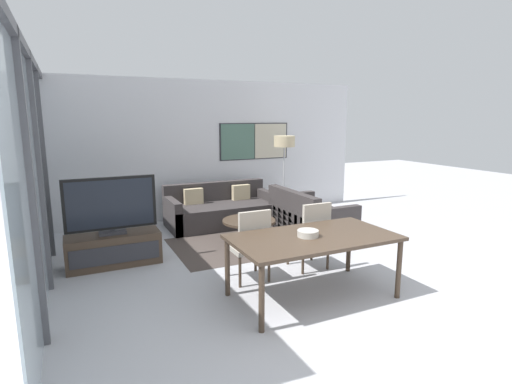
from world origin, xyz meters
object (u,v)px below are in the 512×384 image
at_px(sofa_main, 221,211).
at_px(sofa_side, 308,218).
at_px(dining_chair_centre, 311,232).
at_px(tv_console, 114,249).
at_px(dining_table, 313,241).
at_px(television, 111,206).
at_px(floor_lamp, 284,146).
at_px(coffee_table, 249,226).
at_px(fruit_bowl, 308,233).
at_px(dining_chair_left, 251,242).

height_order(sofa_main, sofa_side, same).
distance_m(sofa_side, dining_chair_centre, 1.80).
bearing_deg(sofa_main, tv_console, -146.36).
bearing_deg(tv_console, dining_chair_centre, -28.45).
height_order(sofa_main, dining_table, sofa_main).
height_order(dining_table, dining_chair_centre, dining_chair_centre).
bearing_deg(television, sofa_side, 3.44).
height_order(tv_console, sofa_main, sofa_main).
bearing_deg(dining_table, television, 133.82).
bearing_deg(television, dining_chair_centre, -28.46).
height_order(television, dining_chair_centre, television).
height_order(television, floor_lamp, floor_lamp).
relative_size(tv_console, coffee_table, 1.45).
relative_size(sofa_main, dining_chair_centre, 2.19).
xyz_separation_m(coffee_table, dining_chair_centre, (0.30, -1.39, 0.22)).
xyz_separation_m(television, fruit_bowl, (1.90, -2.05, -0.08)).
bearing_deg(sofa_main, coffee_table, -90.00).
height_order(sofa_main, dining_chair_left, dining_chair_left).
relative_size(sofa_side, fruit_bowl, 6.36).
xyz_separation_m(dining_table, dining_chair_centre, (0.46, 0.74, -0.15)).
bearing_deg(dining_chair_centre, sofa_side, 58.69).
distance_m(tv_console, dining_chair_left, 2.05).
bearing_deg(tv_console, fruit_bowl, -47.18).
bearing_deg(dining_chair_left, floor_lamp, 53.77).
height_order(tv_console, dining_chair_left, dining_chair_left).
relative_size(coffee_table, dining_table, 0.47).
bearing_deg(dining_table, tv_console, 133.83).
xyz_separation_m(dining_chair_left, dining_chair_centre, (0.92, 0.03, 0.00)).
relative_size(sofa_main, floor_lamp, 1.23).
height_order(dining_chair_left, floor_lamp, floor_lamp).
bearing_deg(tv_console, dining_table, -46.17).
height_order(sofa_main, dining_chair_centre, dining_chair_centre).
height_order(sofa_main, coffee_table, sofa_main).
distance_m(tv_console, sofa_main, 2.56).
xyz_separation_m(television, sofa_side, (3.36, 0.20, -0.59)).
bearing_deg(dining_chair_left, television, 138.23).
height_order(sofa_side, dining_chair_centre, dining_chair_centre).
bearing_deg(sofa_main, fruit_bowl, -93.79).
relative_size(dining_chair_centre, floor_lamp, 0.56).
bearing_deg(dining_table, dining_chair_centre, 57.93).
relative_size(dining_table, dining_chair_left, 1.98).
distance_m(tv_console, coffee_table, 2.13).
bearing_deg(television, dining_chair_left, -41.77).
relative_size(tv_console, dining_table, 0.68).
bearing_deg(dining_table, fruit_bowl, 176.70).
bearing_deg(dining_chair_left, dining_table, -56.83).
distance_m(television, sofa_side, 3.42).
distance_m(television, dining_table, 2.86).
bearing_deg(dining_table, floor_lamp, 65.80).
height_order(sofa_side, dining_table, sofa_side).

